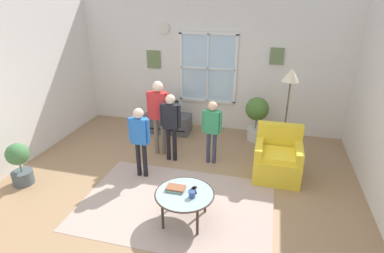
# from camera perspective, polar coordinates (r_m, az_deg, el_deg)

# --- Properties ---
(ground_plane) EXTENTS (6.45, 6.39, 0.02)m
(ground_plane) POSITION_cam_1_polar(r_m,az_deg,el_deg) (4.96, -3.94, -12.89)
(ground_plane) COLOR #9E7A56
(back_wall) EXTENTS (5.85, 0.17, 2.87)m
(back_wall) POSITION_cam_1_polar(r_m,az_deg,el_deg) (7.02, 3.35, 11.11)
(back_wall) COLOR silver
(back_wall) RESTS_ON ground_plane
(area_rug) EXTENTS (2.83, 1.94, 0.01)m
(area_rug) POSITION_cam_1_polar(r_m,az_deg,el_deg) (4.81, -2.89, -14.01)
(area_rug) COLOR tan
(area_rug) RESTS_ON ground_plane
(tv_stand) EXTENTS (1.03, 0.47, 0.41)m
(tv_stand) POSITION_cam_1_polar(r_m,az_deg,el_deg) (7.04, -4.48, 0.62)
(tv_stand) COLOR #4C4C51
(tv_stand) RESTS_ON ground_plane
(television) EXTENTS (0.52, 0.08, 0.35)m
(television) POSITION_cam_1_polar(r_m,az_deg,el_deg) (6.90, -4.59, 3.60)
(television) COLOR #4C4C4C
(television) RESTS_ON tv_stand
(armchair) EXTENTS (0.76, 0.74, 0.87)m
(armchair) POSITION_cam_1_polar(r_m,az_deg,el_deg) (5.49, 15.38, -5.76)
(armchair) COLOR yellow
(armchair) RESTS_ON ground_plane
(coffee_table) EXTENTS (0.81, 0.81, 0.45)m
(coffee_table) POSITION_cam_1_polar(r_m,az_deg,el_deg) (4.28, -1.37, -12.42)
(coffee_table) COLOR #99B2B7
(coffee_table) RESTS_ON ground_plane
(book_stack) EXTENTS (0.25, 0.20, 0.05)m
(book_stack) POSITION_cam_1_polar(r_m,az_deg,el_deg) (4.32, -2.99, -11.25)
(book_stack) COLOR gray
(book_stack) RESTS_ON coffee_table
(cup) EXTENTS (0.09, 0.09, 0.09)m
(cup) POSITION_cam_1_polar(r_m,az_deg,el_deg) (4.16, -0.01, -12.34)
(cup) COLOR #334C8C
(cup) RESTS_ON coffee_table
(remote_near_books) EXTENTS (0.09, 0.14, 0.02)m
(remote_near_books) POSITION_cam_1_polar(r_m,az_deg,el_deg) (4.32, 0.13, -11.41)
(remote_near_books) COLOR black
(remote_near_books) RESTS_ON coffee_table
(remote_near_cup) EXTENTS (0.10, 0.14, 0.02)m
(remote_near_cup) POSITION_cam_1_polar(r_m,az_deg,el_deg) (4.29, 0.42, -11.64)
(remote_near_cup) COLOR black
(remote_near_cup) RESTS_ON coffee_table
(person_blue_shirt) EXTENTS (0.37, 0.17, 1.24)m
(person_blue_shirt) POSITION_cam_1_polar(r_m,az_deg,el_deg) (5.16, -9.53, -1.52)
(person_blue_shirt) COLOR black
(person_blue_shirt) RESTS_ON ground_plane
(person_black_shirt) EXTENTS (0.39, 0.18, 1.29)m
(person_black_shirt) POSITION_cam_1_polar(r_m,az_deg,el_deg) (5.60, -3.90, 1.16)
(person_black_shirt) COLOR black
(person_black_shirt) RESTS_ON ground_plane
(person_red_shirt) EXTENTS (0.44, 0.20, 1.46)m
(person_red_shirt) POSITION_cam_1_polar(r_m,az_deg,el_deg) (5.82, -6.14, 3.07)
(person_red_shirt) COLOR #726656
(person_red_shirt) RESTS_ON ground_plane
(person_green_shirt) EXTENTS (0.36, 0.16, 1.19)m
(person_green_shirt) POSITION_cam_1_polar(r_m,az_deg,el_deg) (5.53, 3.69, 0.18)
(person_green_shirt) COLOR #333851
(person_green_shirt) RESTS_ON ground_plane
(potted_plant_by_window) EXTENTS (0.48, 0.48, 0.95)m
(potted_plant_by_window) POSITION_cam_1_polar(r_m,az_deg,el_deg) (6.60, 11.77, 2.21)
(potted_plant_by_window) COLOR silver
(potted_plant_by_window) RESTS_ON ground_plane
(potted_plant_corner) EXTENTS (0.36, 0.36, 0.73)m
(potted_plant_corner) POSITION_cam_1_polar(r_m,az_deg,el_deg) (5.77, -29.07, -5.79)
(potted_plant_corner) COLOR #4C565B
(potted_plant_corner) RESTS_ON ground_plane
(floor_lamp) EXTENTS (0.32, 0.32, 1.73)m
(floor_lamp) POSITION_cam_1_polar(r_m,az_deg,el_deg) (5.71, 17.55, 7.33)
(floor_lamp) COLOR black
(floor_lamp) RESTS_ON ground_plane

